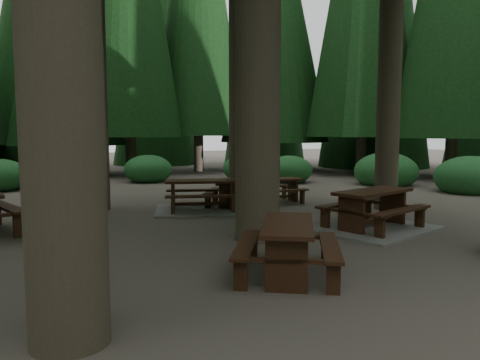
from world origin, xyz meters
name	(u,v)px	position (x,y,z in m)	size (l,w,h in m)	color
ground	(222,246)	(0.00, 0.00, 0.00)	(80.00, 80.00, 0.00)	#4E473F
picnic_table_a	(373,216)	(3.40, 0.01, 0.29)	(2.95, 2.67, 0.83)	gray
picnic_table_c	(202,200)	(0.93, 3.67, 0.28)	(2.83, 2.56, 0.80)	gray
picnic_table_d	(274,187)	(3.31, 4.19, 0.46)	(1.61, 1.30, 0.69)	#381610
picnic_table_e	(288,241)	(0.19, -2.01, 0.51)	(2.13, 2.24, 0.76)	#381610
picnic_table_f	(231,189)	(1.91, 4.03, 0.47)	(1.96, 2.08, 0.71)	#381610
shrub_ring	(241,214)	(0.70, 0.75, 0.40)	(23.86, 24.64, 1.49)	#1D5629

